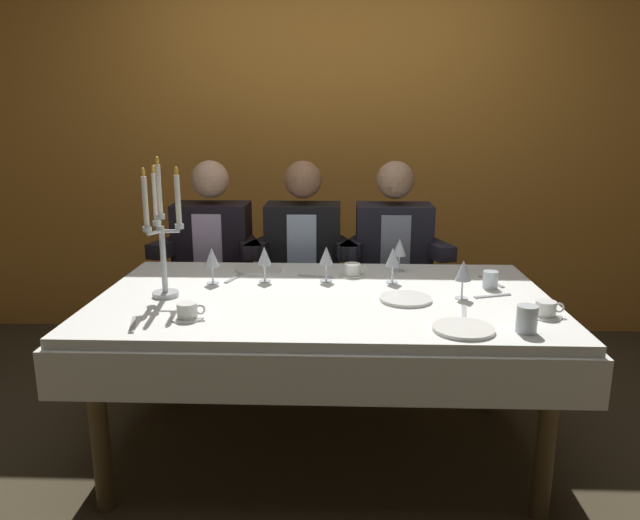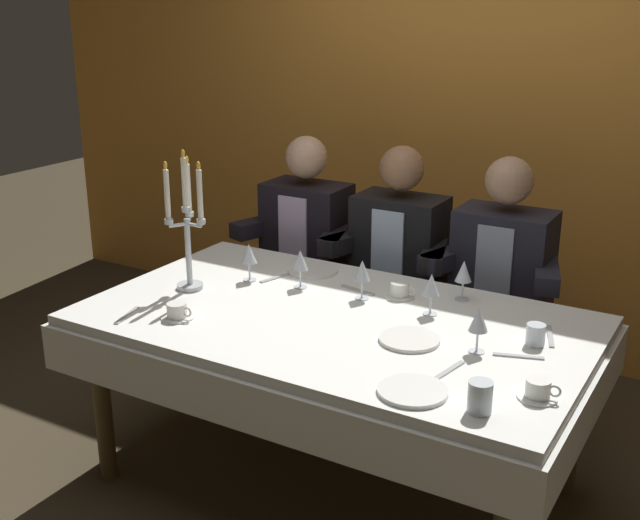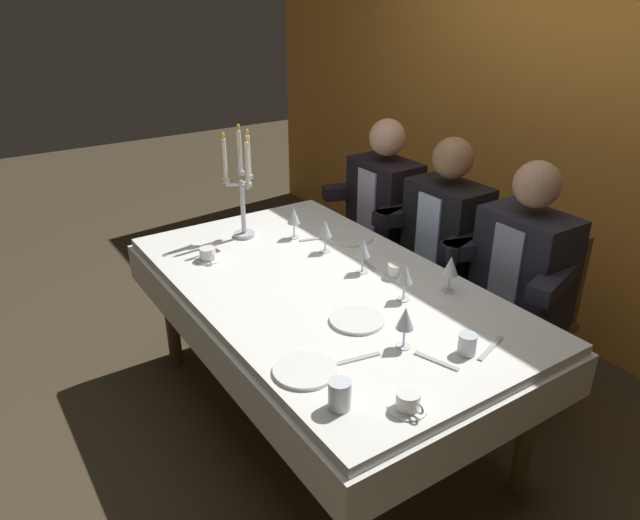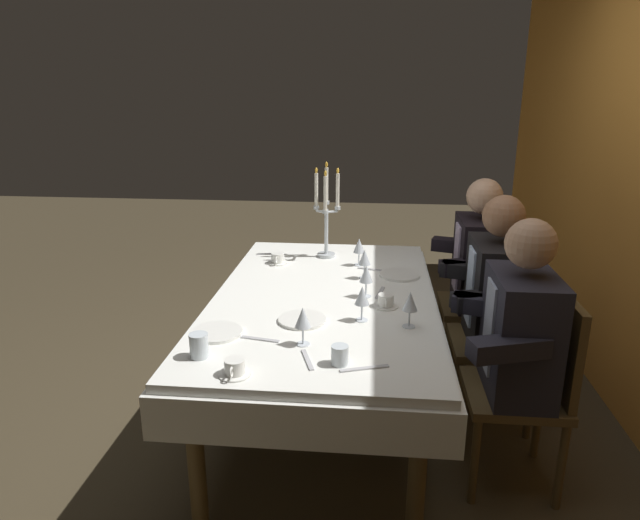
% 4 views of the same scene
% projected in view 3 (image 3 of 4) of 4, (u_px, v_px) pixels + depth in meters
% --- Properties ---
extents(ground_plane, '(12.00, 12.00, 0.00)m').
position_uv_depth(ground_plane, '(323.00, 417.00, 2.92)').
color(ground_plane, '#3E3423').
extents(back_wall, '(6.00, 0.12, 2.70)m').
position_uv_depth(back_wall, '(582.00, 103.00, 3.18)').
color(back_wall, orange).
rests_on(back_wall, ground_plane).
extents(dining_table, '(1.94, 1.14, 0.74)m').
position_uv_depth(dining_table, '(323.00, 307.00, 2.66)').
color(dining_table, white).
rests_on(dining_table, ground_plane).
extents(candelabra, '(0.15, 0.17, 0.58)m').
position_uv_depth(candelabra, '(242.00, 188.00, 2.98)').
color(candelabra, silver).
rests_on(candelabra, dining_table).
extents(dinner_plate_0, '(0.22, 0.22, 0.01)m').
position_uv_depth(dinner_plate_0, '(357.00, 320.00, 2.32)').
color(dinner_plate_0, white).
rests_on(dinner_plate_0, dining_table).
extents(dinner_plate_1, '(0.22, 0.22, 0.01)m').
position_uv_depth(dinner_plate_1, '(351.00, 238.00, 3.05)').
color(dinner_plate_1, white).
rests_on(dinner_plate_1, dining_table).
extents(dinner_plate_2, '(0.22, 0.22, 0.01)m').
position_uv_depth(dinner_plate_2, '(305.00, 370.00, 2.02)').
color(dinner_plate_2, white).
rests_on(dinner_plate_2, dining_table).
extents(wine_glass_0, '(0.07, 0.07, 0.16)m').
position_uv_depth(wine_glass_0, '(451.00, 267.00, 2.49)').
color(wine_glass_0, silver).
rests_on(wine_glass_0, dining_table).
extents(wine_glass_1, '(0.07, 0.07, 0.16)m').
position_uv_depth(wine_glass_1, '(294.00, 217.00, 3.02)').
color(wine_glass_1, silver).
rests_on(wine_glass_1, dining_table).
extents(wine_glass_2, '(0.07, 0.07, 0.16)m').
position_uv_depth(wine_glass_2, '(363.00, 249.00, 2.66)').
color(wine_glass_2, silver).
rests_on(wine_glass_2, dining_table).
extents(wine_glass_3, '(0.07, 0.07, 0.16)m').
position_uv_depth(wine_glass_3, '(405.00, 319.00, 2.11)').
color(wine_glass_3, silver).
rests_on(wine_glass_3, dining_table).
extents(wine_glass_4, '(0.07, 0.07, 0.16)m').
position_uv_depth(wine_glass_4, '(405.00, 275.00, 2.43)').
color(wine_glass_4, silver).
rests_on(wine_glass_4, dining_table).
extents(wine_glass_5, '(0.07, 0.07, 0.16)m').
position_uv_depth(wine_glass_5, '(325.00, 229.00, 2.86)').
color(wine_glass_5, silver).
rests_on(wine_glass_5, dining_table).
extents(water_tumbler_0, '(0.07, 0.07, 0.10)m').
position_uv_depth(water_tumbler_0, '(340.00, 395.00, 1.83)').
color(water_tumbler_0, silver).
rests_on(water_tumbler_0, dining_table).
extents(water_tumbler_1, '(0.07, 0.07, 0.08)m').
position_uv_depth(water_tumbler_1, '(467.00, 344.00, 2.10)').
color(water_tumbler_1, silver).
rests_on(water_tumbler_1, dining_table).
extents(coffee_cup_0, '(0.13, 0.12, 0.06)m').
position_uv_depth(coffee_cup_0, '(208.00, 255.00, 2.81)').
color(coffee_cup_0, white).
rests_on(coffee_cup_0, dining_table).
extents(coffee_cup_1, '(0.13, 0.12, 0.06)m').
position_uv_depth(coffee_cup_1, '(396.00, 271.00, 2.65)').
color(coffee_cup_1, white).
rests_on(coffee_cup_1, dining_table).
extents(coffee_cup_2, '(0.13, 0.12, 0.06)m').
position_uv_depth(coffee_cup_2, '(408.00, 402.00, 1.83)').
color(coffee_cup_2, white).
rests_on(coffee_cup_2, dining_table).
extents(knife_0, '(0.08, 0.19, 0.01)m').
position_uv_depth(knife_0, '(491.00, 348.00, 2.14)').
color(knife_0, '#B7B7BC').
rests_on(knife_0, dining_table).
extents(fork_1, '(0.17, 0.07, 0.01)m').
position_uv_depth(fork_1, '(437.00, 361.00, 2.07)').
color(fork_1, '#B7B7BC').
rests_on(fork_1, dining_table).
extents(fork_2, '(0.05, 0.17, 0.01)m').
position_uv_depth(fork_2, '(358.00, 359.00, 2.08)').
color(fork_2, '#B7B7BC').
rests_on(fork_2, dining_table).
extents(fork_3, '(0.07, 0.17, 0.01)m').
position_uv_depth(fork_3, '(316.00, 239.00, 3.05)').
color(fork_3, '#B7B7BC').
rests_on(fork_3, dining_table).
extents(fork_4, '(0.17, 0.05, 0.01)m').
position_uv_depth(fork_4, '(367.00, 263.00, 2.79)').
color(fork_4, '#B7B7BC').
rests_on(fork_4, dining_table).
extents(fork_5, '(0.06, 0.17, 0.01)m').
position_uv_depth(fork_5, '(178.00, 250.00, 2.92)').
color(fork_5, '#B7B7BC').
rests_on(fork_5, dining_table).
extents(seated_diner_0, '(0.63, 0.48, 1.24)m').
position_uv_depth(seated_diner_0, '(385.00, 203.00, 3.55)').
color(seated_diner_0, brown).
rests_on(seated_diner_0, ground_plane).
extents(seated_diner_1, '(0.63, 0.48, 1.24)m').
position_uv_depth(seated_diner_1, '(447.00, 231.00, 3.16)').
color(seated_diner_1, brown).
rests_on(seated_diner_1, ground_plane).
extents(seated_diner_2, '(0.63, 0.48, 1.24)m').
position_uv_depth(seated_diner_2, '(525.00, 266.00, 2.77)').
color(seated_diner_2, brown).
rests_on(seated_diner_2, ground_plane).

